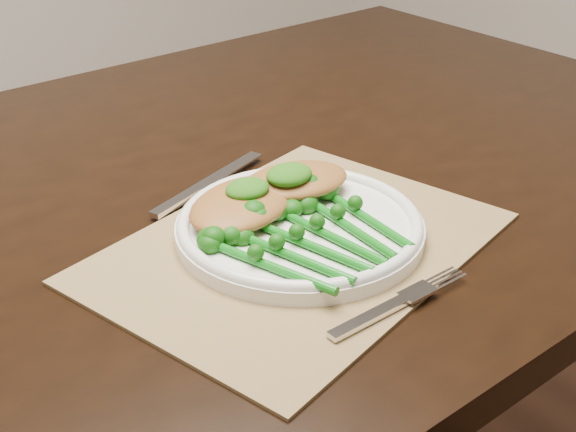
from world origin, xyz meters
TOP-DOWN VIEW (x-y plane):
  - placemat at (-0.09, -0.13)m, footprint 0.46×0.38m
  - dinner_plate at (-0.08, -0.11)m, footprint 0.26×0.26m
  - knife at (-0.11, 0.04)m, footprint 0.19×0.07m
  - fork at (-0.08, -0.27)m, footprint 0.16×0.02m
  - chicken_fillet_left at (-0.12, -0.06)m, footprint 0.16×0.13m
  - chicken_fillet_right at (-0.04, -0.06)m, footprint 0.13×0.11m
  - pesto_dollop_left at (-0.11, -0.06)m, footprint 0.05×0.04m
  - pesto_dollop_right at (-0.06, -0.07)m, footprint 0.05×0.04m
  - broccolini_bundle at (-0.09, -0.16)m, footprint 0.17×0.19m

SIDE VIEW (x-z plane):
  - placemat at x=-0.09m, z-range 0.75..0.75m
  - knife at x=-0.11m, z-range 0.75..0.76m
  - fork at x=-0.08m, z-range 0.76..0.76m
  - dinner_plate at x=-0.08m, z-range 0.75..0.78m
  - broccolini_bundle at x=-0.09m, z-range 0.75..0.79m
  - chicken_fillet_left at x=-0.12m, z-range 0.77..0.80m
  - chicken_fillet_right at x=-0.04m, z-range 0.77..0.80m
  - pesto_dollop_left at x=-0.11m, z-range 0.79..0.81m
  - pesto_dollop_right at x=-0.06m, z-range 0.79..0.81m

